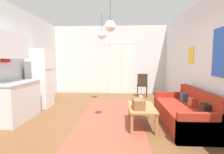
% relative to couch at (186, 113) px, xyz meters
% --- Properties ---
extents(ground_plane, '(5.34, 8.12, 0.10)m').
position_rel_couch_xyz_m(ground_plane, '(-1.92, -0.23, -0.31)').
color(ground_plane, brown).
extents(wall_back, '(4.94, 0.13, 2.89)m').
position_rel_couch_xyz_m(wall_back, '(-1.90, 3.58, 1.17)').
color(wall_back, silver).
rests_on(wall_back, ground_plane).
extents(wall_right, '(0.12, 7.72, 2.89)m').
position_rel_couch_xyz_m(wall_right, '(0.50, -0.23, 1.18)').
color(wall_right, silver).
rests_on(wall_right, ground_plane).
extents(area_rug, '(1.48, 3.78, 0.01)m').
position_rel_couch_xyz_m(area_rug, '(-1.69, 0.44, -0.26)').
color(area_rug, '#9E4733').
rests_on(area_rug, ground_plane).
extents(couch, '(0.85, 1.93, 0.78)m').
position_rel_couch_xyz_m(couch, '(0.00, 0.00, 0.00)').
color(couch, maroon).
rests_on(couch, ground_plane).
extents(coffee_table, '(0.54, 0.97, 0.44)m').
position_rel_couch_xyz_m(coffee_table, '(-0.99, -0.13, 0.12)').
color(coffee_table, '#A87542').
rests_on(coffee_table, ground_plane).
extents(bamboo_vase, '(0.10, 0.10, 0.39)m').
position_rel_couch_xyz_m(bamboo_vase, '(-0.97, 0.16, 0.26)').
color(bamboo_vase, beige).
rests_on(bamboo_vase, coffee_table).
extents(handbag, '(0.25, 0.34, 0.32)m').
position_rel_couch_xyz_m(handbag, '(-1.08, -0.32, 0.28)').
color(handbag, brown).
rests_on(handbag, coffee_table).
extents(refrigerator, '(0.63, 0.60, 1.76)m').
position_rel_couch_xyz_m(refrigerator, '(-3.90, 1.24, 0.62)').
color(refrigerator, white).
rests_on(refrigerator, ground_plane).
extents(kitchen_counter, '(0.58, 1.22, 2.05)m').
position_rel_couch_xyz_m(kitchen_counter, '(-3.94, 0.09, 0.52)').
color(kitchen_counter, silver).
rests_on(kitchen_counter, ground_plane).
extents(accent_chair, '(0.45, 0.43, 0.91)m').
position_rel_couch_xyz_m(accent_chair, '(-0.61, 2.85, 0.24)').
color(accent_chair, '#382619').
rests_on(accent_chair, ground_plane).
extents(pendant_lamp_near, '(0.22, 0.22, 0.89)m').
position_rel_couch_xyz_m(pendant_lamp_near, '(-1.66, -0.25, 1.84)').
color(pendant_lamp_near, black).
extents(pendant_lamp_far, '(0.28, 0.28, 0.80)m').
position_rel_couch_xyz_m(pendant_lamp_far, '(-2.05, 1.65, 1.97)').
color(pendant_lamp_far, black).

